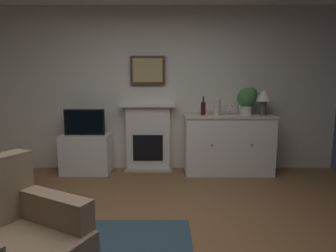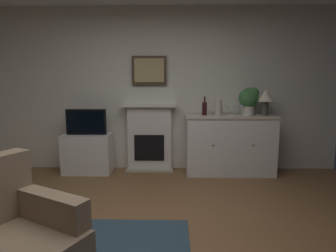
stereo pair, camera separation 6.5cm
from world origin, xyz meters
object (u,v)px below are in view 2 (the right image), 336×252
at_px(wine_glass_left, 227,108).
at_px(wine_glass_right, 242,108).
at_px(tv_cabinet, 88,153).
at_px(potted_plant_small, 249,99).
at_px(sideboard_cabinet, 230,145).
at_px(tv_set, 86,122).
at_px(table_lamp, 265,97).
at_px(wine_bottle, 204,108).
at_px(fireplace_unit, 150,137).
at_px(framed_picture, 149,70).
at_px(vase_decorative, 219,107).
at_px(armchair, 2,244).
at_px(wine_glass_center, 234,108).

bearing_deg(wine_glass_left, wine_glass_right, 4.62).
height_order(wine_glass_left, tv_cabinet, wine_glass_left).
bearing_deg(potted_plant_small, tv_cabinet, -179.31).
height_order(sideboard_cabinet, wine_glass_right, wine_glass_right).
bearing_deg(wine_glass_left, tv_set, 179.15).
distance_m(table_lamp, potted_plant_small, 0.24).
relative_size(wine_bottle, wine_glass_right, 1.76).
xyz_separation_m(fireplace_unit, wine_bottle, (0.87, -0.14, 0.49)).
height_order(framed_picture, tv_cabinet, framed_picture).
xyz_separation_m(wine_glass_left, wine_glass_right, (0.22, 0.02, 0.00)).
distance_m(wine_glass_right, tv_set, 2.42).
xyz_separation_m(table_lamp, vase_decorative, (-0.72, -0.05, -0.14)).
distance_m(framed_picture, wine_glass_right, 1.56).
distance_m(vase_decorative, tv_cabinet, 2.19).
bearing_deg(vase_decorative, table_lamp, 3.99).
bearing_deg(sideboard_cabinet, tv_set, -179.79).
bearing_deg(armchair, sideboard_cabinet, 52.98).
relative_size(sideboard_cabinet, wine_glass_left, 8.39).
xyz_separation_m(framed_picture, tv_cabinet, (-0.97, -0.21, -1.31)).
distance_m(wine_bottle, wine_glass_center, 0.45).
xyz_separation_m(wine_glass_center, potted_plant_small, (0.24, 0.04, 0.13)).
height_order(framed_picture, wine_glass_left, framed_picture).
height_order(wine_glass_center, potted_plant_small, potted_plant_small).
distance_m(framed_picture, wine_glass_center, 1.45).
bearing_deg(armchair, framed_picture, 75.61).
xyz_separation_m(wine_bottle, wine_glass_left, (0.34, -0.08, 0.01)).
bearing_deg(fireplace_unit, potted_plant_small, -4.84).
bearing_deg(tv_set, sideboard_cabinet, 0.21).
height_order(framed_picture, wine_glass_center, framed_picture).
distance_m(wine_glass_right, vase_decorative, 0.36).
distance_m(wine_bottle, vase_decorative, 0.23).
xyz_separation_m(framed_picture, sideboard_cabinet, (1.28, -0.22, -1.16)).
relative_size(framed_picture, wine_glass_right, 3.33).
height_order(wine_glass_left, wine_glass_center, same).
distance_m(table_lamp, armchair, 3.78).
relative_size(potted_plant_small, armchair, 0.40).
distance_m(sideboard_cabinet, vase_decorative, 0.64).
xyz_separation_m(framed_picture, potted_plant_small, (1.56, -0.18, -0.44)).
bearing_deg(armchair, wine_glass_center, 52.45).
bearing_deg(wine_glass_right, sideboard_cabinet, 171.48).
height_order(wine_bottle, tv_set, wine_bottle).
height_order(wine_bottle, wine_glass_right, wine_bottle).
height_order(table_lamp, tv_set, table_lamp).
xyz_separation_m(wine_bottle, vase_decorative, (0.20, -0.09, 0.03)).
xyz_separation_m(wine_bottle, tv_set, (-1.85, -0.05, -0.21)).
bearing_deg(fireplace_unit, sideboard_cabinet, -7.90).
bearing_deg(wine_glass_right, armchair, -129.28).
bearing_deg(fireplace_unit, wine_bottle, -8.82).
bearing_deg(potted_plant_small, sideboard_cabinet, -170.81).
height_order(fireplace_unit, wine_glass_right, fireplace_unit).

